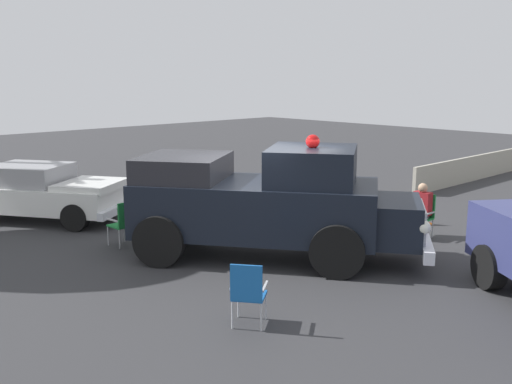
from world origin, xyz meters
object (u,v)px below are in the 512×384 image
Objects in this scene: classic_hot_rod at (42,192)px; lawn_chair_near_truck at (423,212)px; lawn_chair_spare at (124,220)px; traffic_cone at (423,213)px; spectator_seated at (420,209)px; lawn_chair_by_car at (248,290)px; vintage_fire_truck at (267,201)px.

classic_hot_rod reaches higher than lawn_chair_near_truck.
lawn_chair_near_truck is 1.00× the size of lawn_chair_spare.
spectator_seated is at bearing -152.53° from traffic_cone.
spectator_seated is at bearing -179.64° from lawn_chair_near_truck.
classic_hot_rod is 4.57× the size of lawn_chair_by_car.
classic_hot_rod is at bearing 107.45° from vintage_fire_truck.
spectator_seated is (3.64, -1.37, -0.50)m from vintage_fire_truck.
lawn_chair_spare is 6.76m from spectator_seated.
vintage_fire_truck is at bearing 159.99° from lawn_chair_near_truck.
vintage_fire_truck reaches higher than lawn_chair_spare.
lawn_chair_spare is at bearing -85.63° from classic_hot_rod.
lawn_chair_near_truck is (3.77, -1.37, -0.61)m from vintage_fire_truck.
lawn_chair_by_car is 5.13m from lawn_chair_spare.
classic_hot_rod is 3.61× the size of spectator_seated.
lawn_chair_by_car is (-6.43, -0.92, 0.00)m from lawn_chair_near_truck.
traffic_cone is (1.04, 0.61, -0.28)m from lawn_chair_near_truck.
vintage_fire_truck is 9.63× the size of traffic_cone.
classic_hot_rod is 8.68m from lawn_chair_by_car.
classic_hot_rod is at bearing 126.08° from spectator_seated.
lawn_chair_spare is at bearing 142.43° from spectator_seated.
traffic_cone is (4.81, -0.76, -0.89)m from vintage_fire_truck.
lawn_chair_by_car reaches higher than traffic_cone.
vintage_fire_truck reaches higher than traffic_cone.
traffic_cone is at bearing 11.59° from lawn_chair_by_car.
spectator_seated is at bearing -53.92° from classic_hot_rod.
spectator_seated is 1.37m from traffic_cone.
traffic_cone is (6.80, -7.12, -0.44)m from classic_hot_rod.
traffic_cone is at bearing -46.31° from classic_hot_rod.
vintage_fire_truck is at bearing -57.93° from lawn_chair_spare.
vintage_fire_truck is 4.74× the size of spectator_seated.
lawn_chair_near_truck is 1.00× the size of lawn_chair_by_car.
classic_hot_rod is (-2.00, 6.36, -0.45)m from vintage_fire_truck.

